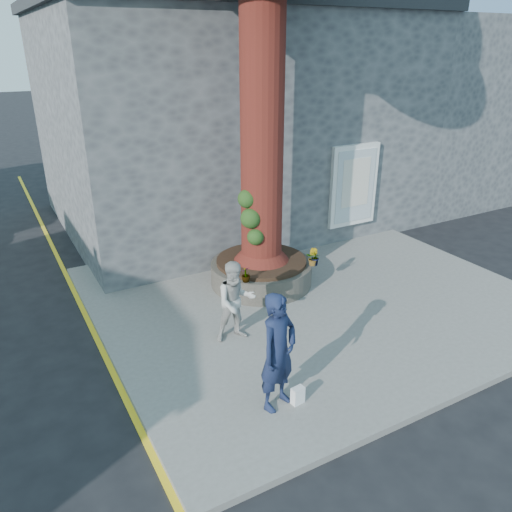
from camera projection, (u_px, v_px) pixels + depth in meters
ground at (276, 337)px, 9.62m from camera, size 120.00×120.00×0.00m
pavement at (311, 296)px, 11.07m from camera, size 9.00×8.00×0.12m
yellow_line at (105, 356)px, 9.06m from camera, size 0.10×30.00×0.01m
stone_shop at (226, 116)px, 15.27m from camera, size 10.30×8.30×6.30m
neighbour_shop at (416, 107)px, 18.91m from camera, size 6.00×8.00×6.00m
planter at (261, 271)px, 11.42m from camera, size 2.30×2.30×0.60m
man at (278, 352)px, 7.30m from camera, size 0.80×0.66×1.89m
woman at (236, 301)px, 9.08m from camera, size 0.83×0.69×1.55m
shopping_bag at (298, 395)px, 7.64m from camera, size 0.21×0.14×0.28m
plant_a at (267, 238)px, 12.03m from camera, size 0.21×0.23×0.36m
plant_b at (314, 257)px, 10.93m from camera, size 0.28×0.28×0.38m
plant_c at (246, 274)px, 10.17m from camera, size 0.23×0.23×0.33m
plant_d at (314, 258)px, 10.92m from camera, size 0.40×0.41×0.34m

